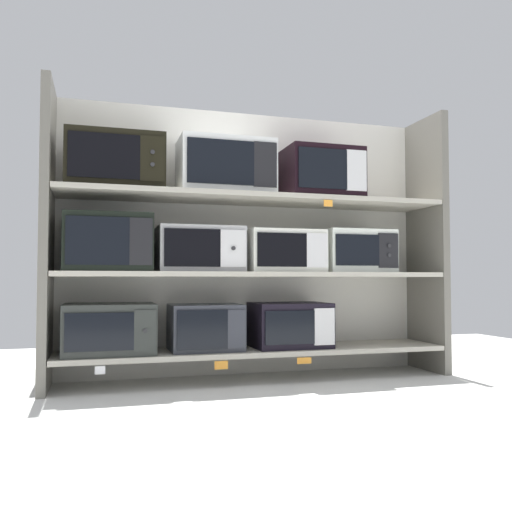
{
  "coord_description": "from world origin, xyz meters",
  "views": [
    {
      "loc": [
        -0.95,
        -3.25,
        0.62
      ],
      "look_at": [
        0.0,
        0.0,
        0.76
      ],
      "focal_mm": 38.24,
      "sensor_mm": 36.0,
      "label": 1
    }
  ],
  "objects_px": {
    "microwave_6": "(355,251)",
    "microwave_9": "(319,175)",
    "microwave_1": "(205,327)",
    "microwave_8": "(226,168)",
    "microwave_4": "(199,249)",
    "microwave_5": "(282,251)",
    "microwave_2": "(290,325)",
    "microwave_3": "(108,243)",
    "microwave_7": "(115,163)",
    "microwave_0": "(109,329)"
  },
  "relations": [
    {
      "from": "microwave_2",
      "to": "microwave_8",
      "type": "height_order",
      "value": "microwave_8"
    },
    {
      "from": "microwave_2",
      "to": "microwave_4",
      "type": "height_order",
      "value": "microwave_4"
    },
    {
      "from": "microwave_8",
      "to": "microwave_9",
      "type": "bearing_deg",
      "value": 0.0
    },
    {
      "from": "microwave_0",
      "to": "microwave_3",
      "type": "xyz_separation_m",
      "value": [
        -0.01,
        -0.0,
        0.49
      ]
    },
    {
      "from": "microwave_5",
      "to": "microwave_4",
      "type": "bearing_deg",
      "value": -179.99
    },
    {
      "from": "microwave_0",
      "to": "microwave_1",
      "type": "xyz_separation_m",
      "value": [
        0.56,
        -0.0,
        -0.01
      ]
    },
    {
      "from": "microwave_8",
      "to": "microwave_4",
      "type": "bearing_deg",
      "value": -179.97
    },
    {
      "from": "microwave_5",
      "to": "microwave_7",
      "type": "relative_size",
      "value": 0.86
    },
    {
      "from": "microwave_3",
      "to": "microwave_4",
      "type": "bearing_deg",
      "value": 0.0
    },
    {
      "from": "microwave_4",
      "to": "microwave_8",
      "type": "bearing_deg",
      "value": 0.03
    },
    {
      "from": "microwave_7",
      "to": "microwave_8",
      "type": "bearing_deg",
      "value": 0.0
    },
    {
      "from": "microwave_6",
      "to": "microwave_5",
      "type": "bearing_deg",
      "value": -179.98
    },
    {
      "from": "microwave_7",
      "to": "microwave_9",
      "type": "height_order",
      "value": "microwave_7"
    },
    {
      "from": "microwave_6",
      "to": "microwave_9",
      "type": "relative_size",
      "value": 0.96
    },
    {
      "from": "microwave_0",
      "to": "microwave_4",
      "type": "height_order",
      "value": "microwave_4"
    },
    {
      "from": "microwave_6",
      "to": "microwave_9",
      "type": "bearing_deg",
      "value": -179.95
    },
    {
      "from": "microwave_4",
      "to": "microwave_1",
      "type": "bearing_deg",
      "value": -0.13
    },
    {
      "from": "microwave_6",
      "to": "microwave_7",
      "type": "bearing_deg",
      "value": -179.99
    },
    {
      "from": "microwave_3",
      "to": "microwave_6",
      "type": "relative_size",
      "value": 1.06
    },
    {
      "from": "microwave_3",
      "to": "microwave_4",
      "type": "xyz_separation_m",
      "value": [
        0.53,
        0.0,
        -0.03
      ]
    },
    {
      "from": "microwave_1",
      "to": "microwave_4",
      "type": "relative_size",
      "value": 0.84
    },
    {
      "from": "microwave_6",
      "to": "microwave_9",
      "type": "height_order",
      "value": "microwave_9"
    },
    {
      "from": "microwave_5",
      "to": "microwave_9",
      "type": "distance_m",
      "value": 0.56
    },
    {
      "from": "microwave_4",
      "to": "microwave_6",
      "type": "xyz_separation_m",
      "value": [
        1.03,
        0.0,
        0.0
      ]
    },
    {
      "from": "microwave_3",
      "to": "microwave_1",
      "type": "bearing_deg",
      "value": -0.01
    },
    {
      "from": "microwave_4",
      "to": "microwave_6",
      "type": "distance_m",
      "value": 1.03
    },
    {
      "from": "microwave_2",
      "to": "microwave_7",
      "type": "height_order",
      "value": "microwave_7"
    },
    {
      "from": "microwave_3",
      "to": "microwave_5",
      "type": "bearing_deg",
      "value": 0.01
    },
    {
      "from": "microwave_5",
      "to": "microwave_7",
      "type": "bearing_deg",
      "value": -180.0
    },
    {
      "from": "microwave_1",
      "to": "microwave_8",
      "type": "distance_m",
      "value": 0.98
    },
    {
      "from": "microwave_1",
      "to": "microwave_5",
      "type": "height_order",
      "value": "microwave_5"
    },
    {
      "from": "microwave_0",
      "to": "microwave_7",
      "type": "xyz_separation_m",
      "value": [
        0.02,
        -0.0,
        0.96
      ]
    },
    {
      "from": "microwave_1",
      "to": "microwave_8",
      "type": "bearing_deg",
      "value": 0.08
    },
    {
      "from": "microwave_7",
      "to": "microwave_9",
      "type": "distance_m",
      "value": 1.28
    },
    {
      "from": "microwave_1",
      "to": "microwave_5",
      "type": "distance_m",
      "value": 0.67
    },
    {
      "from": "microwave_1",
      "to": "microwave_5",
      "type": "relative_size",
      "value": 0.9
    },
    {
      "from": "microwave_3",
      "to": "microwave_6",
      "type": "bearing_deg",
      "value": 0.01
    },
    {
      "from": "microwave_0",
      "to": "microwave_5",
      "type": "height_order",
      "value": "microwave_5"
    },
    {
      "from": "microwave_4",
      "to": "microwave_7",
      "type": "height_order",
      "value": "microwave_7"
    },
    {
      "from": "microwave_2",
      "to": "microwave_5",
      "type": "bearing_deg",
      "value": -179.77
    },
    {
      "from": "microwave_4",
      "to": "microwave_9",
      "type": "relative_size",
      "value": 1.05
    },
    {
      "from": "microwave_3",
      "to": "microwave_4",
      "type": "distance_m",
      "value": 0.53
    },
    {
      "from": "microwave_0",
      "to": "microwave_2",
      "type": "xyz_separation_m",
      "value": [
        1.1,
        0.0,
        -0.0
      ]
    },
    {
      "from": "microwave_4",
      "to": "microwave_9",
      "type": "xyz_separation_m",
      "value": [
        0.78,
        0.0,
        0.5
      ]
    },
    {
      "from": "microwave_5",
      "to": "microwave_3",
      "type": "bearing_deg",
      "value": -179.99
    },
    {
      "from": "microwave_3",
      "to": "microwave_5",
      "type": "xyz_separation_m",
      "value": [
        1.06,
        0.0,
        -0.03
      ]
    },
    {
      "from": "microwave_2",
      "to": "microwave_8",
      "type": "distance_m",
      "value": 1.06
    },
    {
      "from": "microwave_4",
      "to": "microwave_7",
      "type": "bearing_deg",
      "value": 179.99
    },
    {
      "from": "microwave_3",
      "to": "microwave_9",
      "type": "distance_m",
      "value": 1.4
    },
    {
      "from": "microwave_2",
      "to": "microwave_4",
      "type": "bearing_deg",
      "value": -179.97
    }
  ]
}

